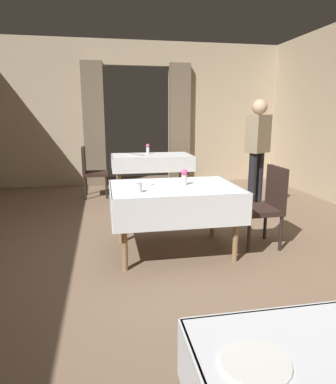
{
  "coord_description": "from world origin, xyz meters",
  "views": [
    {
      "loc": [
        -0.75,
        -3.36,
        1.51
      ],
      "look_at": [
        -0.0,
        0.57,
        0.59
      ],
      "focal_mm": 31.95,
      "sensor_mm": 36.0,
      "label": 1
    }
  ],
  "objects_px": {
    "plate_near_c": "(255,363)",
    "flower_vase_mid": "(184,176)",
    "plate_far_c": "(137,155)",
    "dining_table_far": "(152,160)",
    "chair_mid_right": "(266,203)",
    "plate_mid_c": "(145,184)",
    "glass_mid_b": "(139,188)",
    "plate_far_b": "(129,154)",
    "flower_vase_far": "(148,148)",
    "dining_table_mid": "(174,195)",
    "person_waiter_by_doorway": "(257,147)",
    "chair_far_left": "(91,169)"
  },
  "relations": [
    {
      "from": "flower_vase_far",
      "to": "chair_mid_right",
      "type": "bearing_deg",
      "value": -73.24
    },
    {
      "from": "dining_table_far",
      "to": "plate_mid_c",
      "type": "height_order",
      "value": "plate_mid_c"
    },
    {
      "from": "dining_table_mid",
      "to": "plate_mid_c",
      "type": "distance_m",
      "value": 0.35
    },
    {
      "from": "dining_table_mid",
      "to": "dining_table_far",
      "type": "distance_m",
      "value": 2.91
    },
    {
      "from": "plate_far_c",
      "to": "person_waiter_by_doorway",
      "type": "xyz_separation_m",
      "value": [
        1.63,
        -1.63,
        0.27
      ]
    },
    {
      "from": "plate_near_c",
      "to": "flower_vase_far",
      "type": "xyz_separation_m",
      "value": [
        0.42,
        5.83,
        0.1
      ]
    },
    {
      "from": "chair_mid_right",
      "to": "plate_far_b",
      "type": "distance_m",
      "value": 3.4
    },
    {
      "from": "glass_mid_b",
      "to": "plate_far_c",
      "type": "height_order",
      "value": "glass_mid_b"
    },
    {
      "from": "chair_mid_right",
      "to": "flower_vase_mid",
      "type": "height_order",
      "value": "chair_mid_right"
    },
    {
      "from": "flower_vase_mid",
      "to": "plate_far_b",
      "type": "height_order",
      "value": "flower_vase_mid"
    },
    {
      "from": "plate_far_b",
      "to": "flower_vase_far",
      "type": "bearing_deg",
      "value": 4.7
    },
    {
      "from": "person_waiter_by_doorway",
      "to": "chair_far_left",
      "type": "bearing_deg",
      "value": 147.37
    },
    {
      "from": "plate_far_c",
      "to": "plate_near_c",
      "type": "bearing_deg",
      "value": -91.98
    },
    {
      "from": "plate_near_c",
      "to": "plate_far_b",
      "type": "bearing_deg",
      "value": 89.56
    },
    {
      "from": "dining_table_far",
      "to": "chair_mid_right",
      "type": "relative_size",
      "value": 1.63
    },
    {
      "from": "plate_mid_c",
      "to": "glass_mid_b",
      "type": "bearing_deg",
      "value": -105.38
    },
    {
      "from": "dining_table_mid",
      "to": "plate_near_c",
      "type": "height_order",
      "value": "plate_near_c"
    },
    {
      "from": "plate_near_c",
      "to": "flower_vase_mid",
      "type": "xyz_separation_m",
      "value": [
        0.42,
        2.71,
        0.09
      ]
    },
    {
      "from": "glass_mid_b",
      "to": "plate_mid_c",
      "type": "distance_m",
      "value": 0.39
    },
    {
      "from": "plate_mid_c",
      "to": "plate_far_c",
      "type": "bearing_deg",
      "value": 85.95
    },
    {
      "from": "chair_far_left",
      "to": "flower_vase_far",
      "type": "height_order",
      "value": "flower_vase_far"
    },
    {
      "from": "plate_far_b",
      "to": "plate_mid_c",
      "type": "bearing_deg",
      "value": -90.89
    },
    {
      "from": "plate_near_c",
      "to": "dining_table_mid",
      "type": "bearing_deg",
      "value": 83.59
    },
    {
      "from": "chair_mid_right",
      "to": "dining_table_far",
      "type": "bearing_deg",
      "value": 107.24
    },
    {
      "from": "dining_table_far",
      "to": "chair_mid_right",
      "type": "bearing_deg",
      "value": -72.76
    },
    {
      "from": "flower_vase_far",
      "to": "person_waiter_by_doorway",
      "type": "xyz_separation_m",
      "value": [
        1.4,
        -1.91,
        0.17
      ]
    },
    {
      "from": "dining_table_mid",
      "to": "glass_mid_b",
      "type": "relative_size",
      "value": 14.83
    },
    {
      "from": "plate_mid_c",
      "to": "plate_far_c",
      "type": "relative_size",
      "value": 0.87
    },
    {
      "from": "plate_far_b",
      "to": "chair_far_left",
      "type": "bearing_deg",
      "value": -159.12
    },
    {
      "from": "flower_vase_mid",
      "to": "flower_vase_far",
      "type": "height_order",
      "value": "flower_vase_far"
    },
    {
      "from": "plate_far_b",
      "to": "person_waiter_by_doorway",
      "type": "bearing_deg",
      "value": -46.51
    },
    {
      "from": "dining_table_mid",
      "to": "plate_far_b",
      "type": "bearing_deg",
      "value": 94.73
    },
    {
      "from": "flower_vase_mid",
      "to": "plate_far_b",
      "type": "xyz_separation_m",
      "value": [
        -0.37,
        3.08,
        -0.09
      ]
    },
    {
      "from": "plate_far_b",
      "to": "chair_mid_right",
      "type": "bearing_deg",
      "value": -66.94
    },
    {
      "from": "glass_mid_b",
      "to": "plate_far_c",
      "type": "relative_size",
      "value": 0.39
    },
    {
      "from": "chair_far_left",
      "to": "flower_vase_mid",
      "type": "distance_m",
      "value": 3.03
    },
    {
      "from": "person_waiter_by_doorway",
      "to": "plate_near_c",
      "type": "bearing_deg",
      "value": -114.94
    },
    {
      "from": "plate_near_c",
      "to": "plate_far_b",
      "type": "xyz_separation_m",
      "value": [
        0.04,
        5.8,
        0.0
      ]
    },
    {
      "from": "glass_mid_b",
      "to": "flower_vase_far",
      "type": "height_order",
      "value": "flower_vase_far"
    },
    {
      "from": "glass_mid_b",
      "to": "flower_vase_far",
      "type": "xyz_separation_m",
      "value": [
        0.53,
        3.38,
        0.06
      ]
    },
    {
      "from": "dining_table_mid",
      "to": "person_waiter_by_doorway",
      "type": "distance_m",
      "value": 1.99
    },
    {
      "from": "flower_vase_mid",
      "to": "plate_mid_c",
      "type": "height_order",
      "value": "flower_vase_mid"
    },
    {
      "from": "dining_table_far",
      "to": "person_waiter_by_doorway",
      "type": "distance_m",
      "value": 2.19
    },
    {
      "from": "plate_far_c",
      "to": "dining_table_far",
      "type": "bearing_deg",
      "value": 8.31
    },
    {
      "from": "person_waiter_by_doorway",
      "to": "plate_mid_c",
      "type": "bearing_deg",
      "value": -149.01
    },
    {
      "from": "dining_table_mid",
      "to": "glass_mid_b",
      "type": "height_order",
      "value": "glass_mid_b"
    },
    {
      "from": "plate_near_c",
      "to": "chair_mid_right",
      "type": "bearing_deg",
      "value": 62.8
    },
    {
      "from": "dining_table_far",
      "to": "chair_mid_right",
      "type": "height_order",
      "value": "chair_mid_right"
    },
    {
      "from": "chair_mid_right",
      "to": "plate_far_c",
      "type": "relative_size",
      "value": 3.95
    },
    {
      "from": "dining_table_far",
      "to": "plate_far_c",
      "type": "xyz_separation_m",
      "value": [
        -0.28,
        -0.04,
        0.1
      ]
    }
  ]
}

